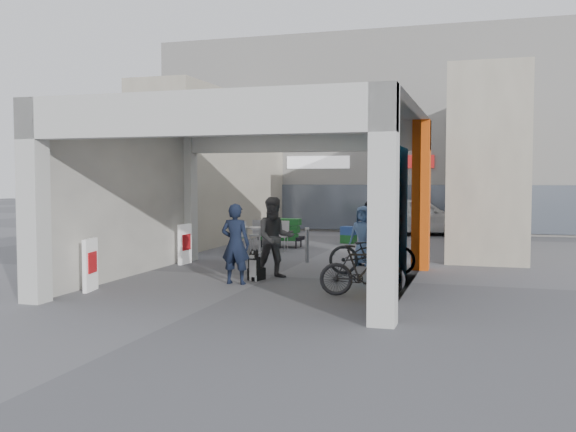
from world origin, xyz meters
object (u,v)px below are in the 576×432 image
(cafe_set, at_px, (259,241))
(man_with_dog, at_px, (235,244))
(white_van, at_px, (417,216))
(man_back_turned, at_px, (275,238))
(bicycle_rear, at_px, (362,270))
(border_collie, at_px, (255,268))
(produce_stand, at_px, (281,236))
(man_crates, at_px, (379,215))
(man_elderly, at_px, (364,236))
(bicycle_front, at_px, (372,252))

(cafe_set, distance_m, man_with_dog, 5.84)
(man_with_dog, distance_m, white_van, 12.91)
(man_back_turned, bearing_deg, man_with_dog, -145.81)
(man_back_turned, xyz_separation_m, bicycle_rear, (2.18, -1.56, -0.40))
(border_collie, height_order, man_with_dog, man_with_dog)
(produce_stand, relative_size, man_crates, 0.67)
(man_elderly, bearing_deg, cafe_set, 158.64)
(cafe_set, xyz_separation_m, man_with_dog, (1.48, -5.63, 0.50))
(bicycle_rear, bearing_deg, man_with_dog, 65.70)
(cafe_set, distance_m, bicycle_rear, 7.48)
(cafe_set, height_order, produce_stand, cafe_set)
(man_elderly, relative_size, bicycle_rear, 0.94)
(man_with_dog, height_order, man_elderly, man_with_dog)
(man_with_dog, bearing_deg, man_elderly, -119.32)
(cafe_set, relative_size, man_elderly, 1.00)
(man_with_dog, bearing_deg, cafe_set, -75.32)
(border_collie, bearing_deg, bicycle_front, 49.76)
(man_crates, bearing_deg, man_elderly, 75.98)
(man_elderly, bearing_deg, border_collie, -110.74)
(border_collie, distance_m, white_van, 12.35)
(bicycle_rear, bearing_deg, border_collie, 53.50)
(man_back_turned, height_order, bicycle_front, man_back_turned)
(cafe_set, bearing_deg, produce_stand, 79.71)
(man_with_dog, bearing_deg, bicycle_front, -139.70)
(produce_stand, relative_size, bicycle_rear, 0.86)
(cafe_set, xyz_separation_m, white_van, (3.91, 7.05, 0.41))
(bicycle_rear, bearing_deg, man_crates, -5.38)
(produce_stand, distance_m, man_crates, 3.17)
(man_elderly, bearing_deg, bicycle_front, -63.28)
(man_back_turned, distance_m, man_elderly, 2.96)
(man_elderly, relative_size, bicycle_front, 0.77)
(cafe_set, height_order, man_back_turned, man_back_turned)
(cafe_set, distance_m, white_van, 8.08)
(man_with_dog, xyz_separation_m, white_van, (2.43, 12.68, -0.09))
(produce_stand, xyz_separation_m, man_crates, (2.86, 1.20, 0.65))
(cafe_set, bearing_deg, man_crates, 39.72)
(white_van, bearing_deg, bicycle_front, 166.44)
(cafe_set, relative_size, produce_stand, 1.10)
(man_back_turned, xyz_separation_m, man_elderly, (1.47, 2.56, -0.14))
(white_van, bearing_deg, cafe_set, 137.38)
(man_with_dog, xyz_separation_m, man_crates, (1.64, 8.22, 0.18))
(man_crates, bearing_deg, bicycle_rear, 78.60)
(produce_stand, height_order, border_collie, produce_stand)
(man_back_turned, height_order, man_crates, man_crates)
(man_crates, bearing_deg, produce_stand, 4.40)
(man_back_turned, height_order, man_elderly, man_back_turned)
(man_with_dog, height_order, man_crates, man_crates)
(man_with_dog, relative_size, man_elderly, 1.11)
(bicycle_rear, height_order, white_van, white_van)
(man_with_dog, xyz_separation_m, man_back_turned, (0.52, 0.98, 0.05))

